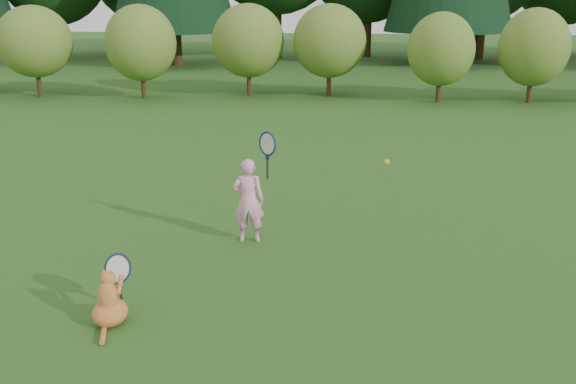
# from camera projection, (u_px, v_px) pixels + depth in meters

# --- Properties ---
(ground) EXTENTS (100.00, 100.00, 0.00)m
(ground) POSITION_uv_depth(u_px,v_px,m) (262.00, 269.00, 7.44)
(ground) COLOR #214C15
(ground) RESTS_ON ground
(shrub_row) EXTENTS (28.00, 3.00, 2.80)m
(shrub_row) POSITION_uv_depth(u_px,v_px,m) (332.00, 53.00, 19.37)
(shrub_row) COLOR #4C7424
(shrub_row) RESTS_ON ground
(child) EXTENTS (0.61, 0.37, 1.64)m
(child) POSITION_uv_depth(u_px,v_px,m) (249.00, 199.00, 8.13)
(child) COLOR #FF98C8
(child) RESTS_ON ground
(cat) EXTENTS (0.42, 0.77, 0.76)m
(cat) POSITION_uv_depth(u_px,v_px,m) (109.00, 296.00, 6.14)
(cat) COLOR #BC7024
(cat) RESTS_ON ground
(tennis_ball) EXTENTS (0.07, 0.07, 0.07)m
(tennis_ball) POSITION_uv_depth(u_px,v_px,m) (387.00, 162.00, 8.60)
(tennis_ball) COLOR #BBC417
(tennis_ball) RESTS_ON ground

